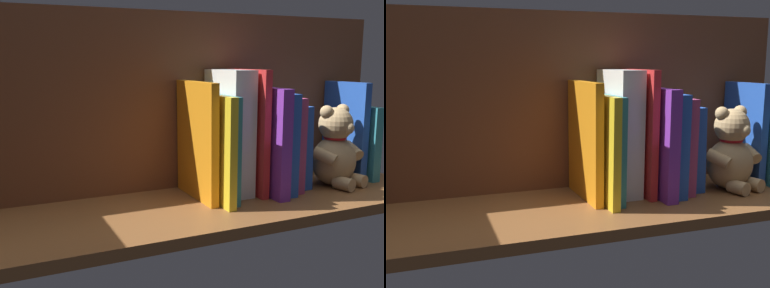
{
  "view_description": "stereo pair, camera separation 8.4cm",
  "coord_description": "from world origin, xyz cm",
  "views": [
    {
      "loc": [
        36.98,
        80.81,
        28.59
      ],
      "look_at": [
        0.0,
        0.0,
        12.33
      ],
      "focal_mm": 42.97,
      "sensor_mm": 36.0,
      "label": 1
    },
    {
      "loc": [
        29.16,
        83.95,
        28.59
      ],
      "look_at": [
        0.0,
        0.0,
        12.33
      ],
      "focal_mm": 42.97,
      "sensor_mm": 36.0,
      "label": 2
    }
  ],
  "objects": [
    {
      "name": "ground_plane",
      "position": [
        0.0,
        0.0,
        -1.1
      ],
      "size": [
        110.3,
        31.32,
        2.2
      ],
      "primitive_type": "cube",
      "color": "brown"
    },
    {
      "name": "shelf_back_panel",
      "position": [
        0.0,
        -13.41,
        19.5
      ],
      "size": [
        110.3,
        1.5,
        39.0
      ],
      "primitive_type": "cube",
      "color": "brown",
      "rests_on": "ground_plane"
    },
    {
      "name": "book_0",
      "position": [
        -46.59,
        -4.56,
        8.85
      ],
      "size": [
        2.3,
        15.41,
        17.7
      ],
      "primitive_type": "cube",
      "color": "teal",
      "rests_on": "ground_plane"
    },
    {
      "name": "book_1",
      "position": [
        -43.89,
        -5.26,
        11.7
      ],
      "size": [
        1.88,
        14.0,
        23.41
      ],
      "primitive_type": "cube",
      "color": "blue",
      "rests_on": "ground_plane"
    },
    {
      "name": "teddy_bear",
      "position": [
        -36.23,
        -0.07,
        8.19
      ],
      "size": [
        14.61,
        13.73,
        18.62
      ],
      "rotation": [
        0.0,
        0.0,
        0.26
      ],
      "color": "tan",
      "rests_on": "ground_plane"
    },
    {
      "name": "book_2",
      "position": [
        -27.17,
        -5.25,
        9.31
      ],
      "size": [
        3.36,
        14.02,
        18.7
      ],
      "primitive_type": "cube",
      "rotation": [
        0.0,
        0.03,
        0.0
      ],
      "color": "blue",
      "rests_on": "ground_plane"
    },
    {
      "name": "book_3",
      "position": [
        -24.01,
        -4.22,
        10.34
      ],
      "size": [
        2.24,
        16.08,
        20.68
      ],
      "primitive_type": "cube",
      "color": "#B23F72",
      "rests_on": "ground_plane"
    },
    {
      "name": "book_4",
      "position": [
        -20.99,
        -3.49,
        10.88
      ],
      "size": [
        2.58,
        17.54,
        21.76
      ],
      "primitive_type": "cube",
      "color": "blue",
      "rests_on": "ground_plane"
    },
    {
      "name": "book_5",
      "position": [
        -17.8,
        -2.68,
        11.48
      ],
      "size": [
        2.56,
        19.16,
        22.96
      ],
      "primitive_type": "cube",
      "color": "purple",
      "rests_on": "ground_plane"
    },
    {
      "name": "book_6",
      "position": [
        -15.12,
        -4.2,
        13.34
      ],
      "size": [
        1.59,
        16.12,
        26.69
      ],
      "primitive_type": "cube",
      "color": "red",
      "rests_on": "ground_plane"
    },
    {
      "name": "dictionary_thick_white",
      "position": [
        -11.17,
        -5.1,
        13.31
      ],
      "size": [
        5.09,
        14.13,
        26.62
      ],
      "primitive_type": "cube",
      "color": "white",
      "rests_on": "ground_plane"
    },
    {
      "name": "book_7",
      "position": [
        -7.3,
        -3.26,
        10.82
      ],
      "size": [
        1.43,
        18.0,
        21.64
      ],
      "primitive_type": "cube",
      "color": "teal",
      "rests_on": "ground_plane"
    },
    {
      "name": "book_8",
      "position": [
        -5.15,
        -2.3,
        10.92
      ],
      "size": [
        1.64,
        19.93,
        21.83
      ],
      "primitive_type": "cube",
      "color": "yellow",
      "rests_on": "ground_plane"
    },
    {
      "name": "book_9",
      "position": [
        -2.87,
        -3.88,
        12.18
      ],
      "size": [
        1.9,
        16.76,
        24.36
      ],
      "primitive_type": "cube",
      "rotation": [
        0.0,
        0.01,
        0.0
      ],
      "color": "orange",
      "rests_on": "ground_plane"
    }
  ]
}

